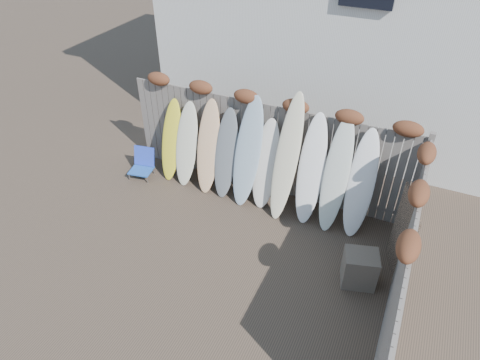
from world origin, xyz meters
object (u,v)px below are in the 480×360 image
at_px(surfboard_0, 171,141).
at_px(beach_chair, 143,163).
at_px(lattice_panel, 402,238).
at_px(wooden_crate, 360,269).

bearing_deg(surfboard_0, beach_chair, -152.90).
bearing_deg(beach_chair, surfboard_0, 25.54).
xyz_separation_m(beach_chair, lattice_panel, (5.60, -0.60, 0.48)).
distance_m(beach_chair, surfboard_0, 0.91).
xyz_separation_m(lattice_panel, surfboard_0, (-4.97, 0.90, 0.11)).
xyz_separation_m(beach_chair, wooden_crate, (5.09, -1.09, 0.02)).
relative_size(beach_chair, wooden_crate, 1.01).
distance_m(beach_chair, lattice_panel, 5.65).
relative_size(beach_chair, surfboard_0, 0.35).
distance_m(lattice_panel, surfboard_0, 5.05).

